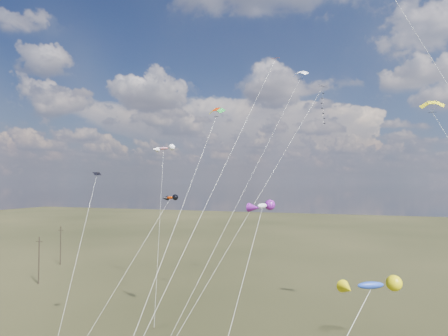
% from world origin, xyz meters
% --- Properties ---
extents(utility_pole_near, '(1.40, 0.20, 8.00)m').
position_xyz_m(utility_pole_near, '(-38.00, 30.00, 4.09)').
color(utility_pole_near, black).
rests_on(utility_pole_near, ground).
extents(utility_pole_far, '(1.40, 0.20, 8.00)m').
position_xyz_m(utility_pole_far, '(-46.00, 44.00, 4.09)').
color(utility_pole_far, black).
rests_on(utility_pole_far, ground).
extents(diamond_black_high, '(13.90, 23.12, 31.21)m').
position_xyz_m(diamond_black_high, '(8.50, 31.80, 26.52)').
color(diamond_black_high, black).
rests_on(diamond_black_high, ground).
extents(diamond_black_mid, '(5.72, 13.79, 18.53)m').
position_xyz_m(diamond_black_mid, '(-11.37, 8.59, 12.90)').
color(diamond_black_mid, black).
rests_on(diamond_black_mid, ground).
extents(diamond_orange_center, '(6.34, 28.78, 32.80)m').
position_xyz_m(diamond_orange_center, '(2.71, 14.17, 21.63)').
color(diamond_orange_center, '#DD4317').
rests_on(diamond_orange_center, ground).
extents(parafoil_yellow, '(11.17, 15.70, 27.29)m').
position_xyz_m(parafoil_yellow, '(22.37, 27.33, 26.52)').
color(parafoil_yellow, '#FCEB0F').
rests_on(parafoil_yellow, ground).
extents(parafoil_blue_white, '(10.33, 30.28, 34.82)m').
position_xyz_m(parafoil_blue_white, '(5.62, 36.49, 33.95)').
color(parafoil_blue_white, blue).
rests_on(parafoil_blue_white, ground).
extents(parafoil_tricolor, '(1.99, 22.18, 25.94)m').
position_xyz_m(parafoil_tricolor, '(-0.42, 16.45, 25.16)').
color(parafoil_tricolor, gold).
rests_on(parafoil_tricolor, ground).
extents(novelty_orange_black, '(5.76, 12.40, 15.82)m').
position_xyz_m(novelty_orange_black, '(-9.09, 22.42, 15.30)').
color(novelty_orange_black, '#E63700').
rests_on(novelty_orange_black, ground).
extents(novelty_white_purple, '(2.40, 12.77, 16.00)m').
position_xyz_m(novelty_white_purple, '(7.36, 6.19, 15.50)').
color(novelty_white_purple, silver).
rests_on(novelty_white_purple, ground).
extents(novelty_redwhite_stripe, '(9.51, 16.92, 23.55)m').
position_xyz_m(novelty_redwhite_stripe, '(-16.38, 34.18, 22.90)').
color(novelty_redwhite_stripe, red).
rests_on(novelty_redwhite_stripe, ground).
extents(novelty_blue_yellow, '(8.49, 10.02, 13.28)m').
position_xyz_m(novelty_blue_yellow, '(15.13, -5.29, 12.82)').
color(novelty_blue_yellow, '#1E3DAC').
rests_on(novelty_blue_yellow, ground).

